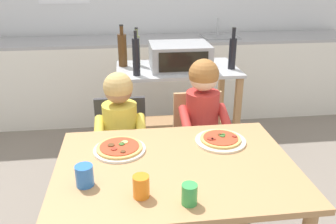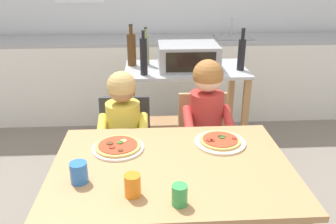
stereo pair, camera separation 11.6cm
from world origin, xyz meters
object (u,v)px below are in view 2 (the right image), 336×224
child_in_red_shirt (207,122)px  drinking_cup_orange (133,185)px  pizza_plate_white (118,147)px  bottle_tall_green_wine (242,53)px  pizza_plate_cream (220,141)px  bottle_dark_olive_oil (146,49)px  dining_chair_left (126,148)px  bottle_clear_vinegar (144,56)px  kitchen_island_cart (185,100)px  dining_chair_right (203,143)px  drinking_cup_green (180,195)px  child_in_yellow_shirt (123,133)px  drinking_cup_blue (79,172)px  toaster_oven (188,56)px  dining_table (172,184)px  bottle_slim_sauce (132,49)px

child_in_red_shirt → drinking_cup_orange: (-0.46, -0.84, 0.10)m
child_in_red_shirt → pizza_plate_white: 0.70m
bottle_tall_green_wine → pizza_plate_white: 1.45m
pizza_plate_white → pizza_plate_cream: 0.55m
bottle_dark_olive_oil → dining_chair_left: size_ratio=0.39×
bottle_dark_olive_oil → drinking_cup_orange: bearing=-92.1°
bottle_clear_vinegar → drinking_cup_orange: 1.43m
bottle_dark_olive_oil → drinking_cup_orange: bottle_dark_olive_oil is taller
bottle_clear_vinegar → dining_chair_left: 0.74m
kitchen_island_cart → child_in_red_shirt: child_in_red_shirt is taller
dining_chair_right → drinking_cup_green: drinking_cup_green is taller
child_in_yellow_shirt → drinking_cup_blue: 0.71m
toaster_oven → drinking_cup_blue: size_ratio=5.02×
bottle_clear_vinegar → pizza_plate_white: bottle_clear_vinegar is taller
dining_chair_left → pizza_plate_cream: dining_chair_left is taller
drinking_cup_green → bottle_dark_olive_oil: bearing=94.0°
drinking_cup_blue → drinking_cup_green: bearing=-23.3°
kitchen_island_cart → drinking_cup_green: 1.69m
toaster_oven → dining_table: bearing=-99.7°
bottle_clear_vinegar → drinking_cup_blue: 1.35m
bottle_clear_vinegar → dining_chair_right: bottle_clear_vinegar is taller
pizza_plate_white → pizza_plate_cream: same height
toaster_oven → child_in_red_shirt: bearing=-86.2°
toaster_oven → pizza_plate_cream: (0.05, -1.14, -0.19)m
dining_chair_right → dining_table: bearing=-111.0°
toaster_oven → bottle_dark_olive_oil: bearing=157.2°
bottle_slim_sauce → kitchen_island_cart: bearing=-13.4°
drinking_cup_orange → bottle_clear_vinegar: bearing=88.2°
pizza_plate_white → pizza_plate_cream: size_ratio=0.98×
bottle_tall_green_wine → drinking_cup_orange: 1.73m
bottle_dark_olive_oil → bottle_tall_green_wine: bearing=-15.9°
dining_table → drinking_cup_blue: 0.47m
toaster_oven → drinking_cup_green: 1.67m
child_in_yellow_shirt → toaster_oven: bearing=57.6°
kitchen_island_cart → drinking_cup_orange: size_ratio=10.33×
bottle_clear_vinegar → drinking_cup_orange: size_ratio=3.52×
dining_chair_left → dining_chair_right: same height
bottle_dark_olive_oil → dining_table: size_ratio=0.27×
dining_table → drinking_cup_green: size_ratio=13.03×
kitchen_island_cart → drinking_cup_green: kitchen_island_cart is taller
child_in_red_shirt → drinking_cup_orange: 0.96m
bottle_dark_olive_oil → bottle_tall_green_wine: size_ratio=0.94×
bottle_dark_olive_oil → dining_chair_left: 0.97m
dining_chair_right → pizza_plate_white: dining_chair_right is taller
bottle_dark_olive_oil → drinking_cup_blue: (-0.30, -1.61, -0.19)m
drinking_cup_blue → drinking_cup_green: (0.43, -0.18, -0.00)m
child_in_yellow_shirt → child_in_red_shirt: child_in_red_shirt is taller
toaster_oven → bottle_clear_vinegar: bottle_clear_vinegar is taller
kitchen_island_cart → dining_chair_right: 0.64m
dining_chair_left → dining_chair_right: bearing=4.8°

